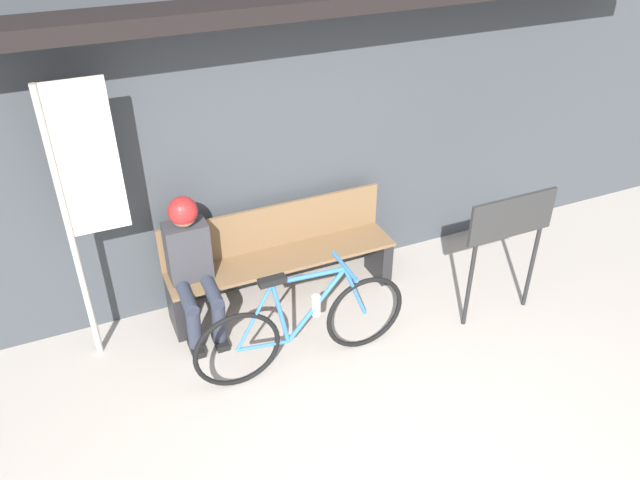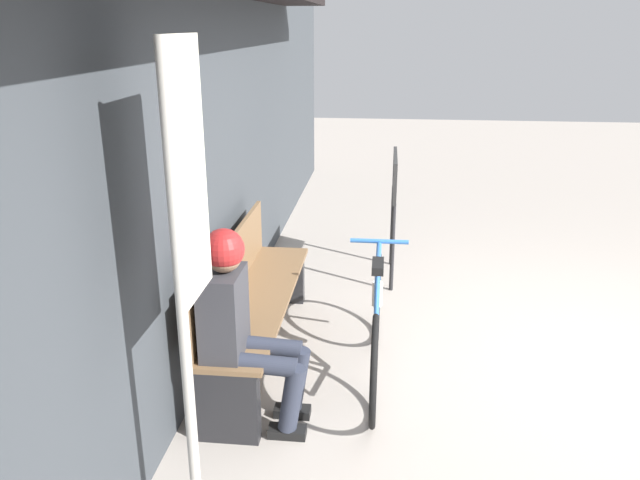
% 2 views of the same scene
% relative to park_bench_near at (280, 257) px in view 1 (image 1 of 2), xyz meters
% --- Properties ---
extents(storefront_wall, '(12.00, 0.56, 3.20)m').
position_rel_park_bench_near_xyz_m(storefront_wall, '(0.02, 0.30, 1.24)').
color(storefront_wall, '#3D4247').
rests_on(storefront_wall, ground_plane).
extents(park_bench_near, '(1.99, 0.42, 0.87)m').
position_rel_park_bench_near_xyz_m(park_bench_near, '(0.00, 0.00, 0.00)').
color(park_bench_near, brown).
rests_on(park_bench_near, ground_plane).
extents(bicycle, '(1.72, 0.40, 0.90)m').
position_rel_park_bench_near_xyz_m(bicycle, '(-0.15, -0.87, -0.05)').
color(bicycle, black).
rests_on(bicycle, ground_plane).
extents(person_seated, '(0.34, 0.59, 1.21)m').
position_rel_park_bench_near_xyz_m(person_seated, '(-0.79, -0.11, 0.28)').
color(person_seated, '#2D3342').
rests_on(person_seated, ground_plane).
extents(banner_pole, '(0.45, 0.05, 2.21)m').
position_rel_park_bench_near_xyz_m(banner_pole, '(-1.46, -0.07, 1.02)').
color(banner_pole, '#B7B2A8').
rests_on(banner_pole, ground_plane).
extents(signboard, '(0.80, 0.04, 1.16)m').
position_rel_park_bench_near_xyz_m(signboard, '(1.60, -0.98, 0.44)').
color(signboard, '#232326').
rests_on(signboard, ground_plane).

